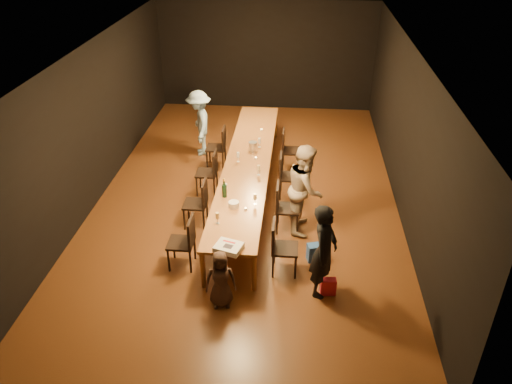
# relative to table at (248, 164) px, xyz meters

# --- Properties ---
(ground) EXTENTS (10.00, 10.00, 0.00)m
(ground) POSITION_rel_table_xyz_m (0.00, 0.00, -0.70)
(ground) COLOR #3F1D0F
(ground) RESTS_ON ground
(room_shell) EXTENTS (6.04, 10.04, 3.02)m
(room_shell) POSITION_rel_table_xyz_m (0.00, 0.00, 1.38)
(room_shell) COLOR black
(room_shell) RESTS_ON ground
(table) EXTENTS (0.90, 6.00, 0.75)m
(table) POSITION_rel_table_xyz_m (0.00, 0.00, 0.00)
(table) COLOR brown
(table) RESTS_ON ground
(chair_right_0) EXTENTS (0.42, 0.42, 0.93)m
(chair_right_0) POSITION_rel_table_xyz_m (0.85, -2.40, -0.24)
(chair_right_0) COLOR black
(chair_right_0) RESTS_ON ground
(chair_right_1) EXTENTS (0.42, 0.42, 0.93)m
(chair_right_1) POSITION_rel_table_xyz_m (0.85, -1.20, -0.24)
(chair_right_1) COLOR black
(chair_right_1) RESTS_ON ground
(chair_right_2) EXTENTS (0.42, 0.42, 0.93)m
(chair_right_2) POSITION_rel_table_xyz_m (0.85, 0.00, -0.24)
(chair_right_2) COLOR black
(chair_right_2) RESTS_ON ground
(chair_right_3) EXTENTS (0.42, 0.42, 0.93)m
(chair_right_3) POSITION_rel_table_xyz_m (0.85, 1.20, -0.24)
(chair_right_3) COLOR black
(chair_right_3) RESTS_ON ground
(chair_left_0) EXTENTS (0.42, 0.42, 0.93)m
(chair_left_0) POSITION_rel_table_xyz_m (-0.85, -2.40, -0.24)
(chair_left_0) COLOR black
(chair_left_0) RESTS_ON ground
(chair_left_1) EXTENTS (0.42, 0.42, 0.93)m
(chair_left_1) POSITION_rel_table_xyz_m (-0.85, -1.20, -0.24)
(chair_left_1) COLOR black
(chair_left_1) RESTS_ON ground
(chair_left_2) EXTENTS (0.42, 0.42, 0.93)m
(chair_left_2) POSITION_rel_table_xyz_m (-0.85, 0.00, -0.24)
(chair_left_2) COLOR black
(chair_left_2) RESTS_ON ground
(chair_left_3) EXTENTS (0.42, 0.42, 0.93)m
(chair_left_3) POSITION_rel_table_xyz_m (-0.85, 1.20, -0.24)
(chair_left_3) COLOR black
(chair_left_3) RESTS_ON ground
(woman_birthday) EXTENTS (0.53, 0.66, 1.55)m
(woman_birthday) POSITION_rel_table_xyz_m (1.44, -2.84, 0.08)
(woman_birthday) COLOR black
(woman_birthday) RESTS_ON ground
(woman_tan) EXTENTS (0.67, 0.84, 1.67)m
(woman_tan) POSITION_rel_table_xyz_m (1.15, -1.11, 0.13)
(woman_tan) COLOR #C9B197
(woman_tan) RESTS_ON ground
(man_blue) EXTENTS (0.82, 1.11, 1.55)m
(man_blue) POSITION_rel_table_xyz_m (-1.32, 1.81, 0.07)
(man_blue) COLOR #9BC5EF
(man_blue) RESTS_ON ground
(child) EXTENTS (0.51, 0.38, 0.95)m
(child) POSITION_rel_table_xyz_m (-0.06, -3.25, -0.23)
(child) COLOR #3F2B23
(child) RESTS_ON ground
(gift_bag_red) EXTENTS (0.25, 0.15, 0.28)m
(gift_bag_red) POSITION_rel_table_xyz_m (1.54, -2.89, -0.56)
(gift_bag_red) COLOR red
(gift_bag_red) RESTS_ON ground
(gift_bag_blue) EXTENTS (0.29, 0.23, 0.32)m
(gift_bag_blue) POSITION_rel_table_xyz_m (1.35, -2.07, -0.54)
(gift_bag_blue) COLOR blue
(gift_bag_blue) RESTS_ON ground
(birthday_cake) EXTENTS (0.46, 0.41, 0.09)m
(birthday_cake) POSITION_rel_table_xyz_m (0.01, -2.90, 0.09)
(birthday_cake) COLOR white
(birthday_cake) RESTS_ON table
(plate_stack) EXTENTS (0.24, 0.24, 0.10)m
(plate_stack) POSITION_rel_table_xyz_m (-0.06, -1.70, 0.10)
(plate_stack) COLOR white
(plate_stack) RESTS_ON table
(champagne_bottle) EXTENTS (0.10, 0.10, 0.36)m
(champagne_bottle) POSITION_rel_table_xyz_m (-0.27, -1.38, 0.23)
(champagne_bottle) COLOR black
(champagne_bottle) RESTS_ON table
(ice_bucket) EXTENTS (0.19, 0.19, 0.20)m
(ice_bucket) POSITION_rel_table_xyz_m (0.06, 0.51, 0.15)
(ice_bucket) COLOR #B1B1B6
(ice_bucket) RESTS_ON table
(wineglass_0) EXTENTS (0.06, 0.06, 0.21)m
(wineglass_0) POSITION_rel_table_xyz_m (-0.26, -2.22, 0.15)
(wineglass_0) COLOR beige
(wineglass_0) RESTS_ON table
(wineglass_1) EXTENTS (0.06, 0.06, 0.21)m
(wineglass_1) POSITION_rel_table_xyz_m (0.29, -1.58, 0.15)
(wineglass_1) COLOR beige
(wineglass_1) RESTS_ON table
(wineglass_2) EXTENTS (0.06, 0.06, 0.21)m
(wineglass_2) POSITION_rel_table_xyz_m (-0.26, -1.29, 0.15)
(wineglass_2) COLOR silver
(wineglass_2) RESTS_ON table
(wineglass_3) EXTENTS (0.06, 0.06, 0.21)m
(wineglass_3) POSITION_rel_table_xyz_m (0.26, -0.53, 0.15)
(wineglass_3) COLOR beige
(wineglass_3) RESTS_ON table
(wineglass_4) EXTENTS (0.06, 0.06, 0.21)m
(wineglass_4) POSITION_rel_table_xyz_m (-0.19, -0.02, 0.15)
(wineglass_4) COLOR silver
(wineglass_4) RESTS_ON table
(wineglass_5) EXTENTS (0.06, 0.06, 0.21)m
(wineglass_5) POSITION_rel_table_xyz_m (0.18, 0.69, 0.15)
(wineglass_5) COLOR silver
(wineglass_5) RESTS_ON table
(tealight_near) EXTENTS (0.05, 0.05, 0.03)m
(tealight_near) POSITION_rel_table_xyz_m (0.15, -1.77, 0.06)
(tealight_near) COLOR #B2B7B2
(tealight_near) RESTS_ON table
(tealight_mid) EXTENTS (0.05, 0.05, 0.03)m
(tealight_mid) POSITION_rel_table_xyz_m (0.15, 0.14, 0.06)
(tealight_mid) COLOR #B2B7B2
(tealight_mid) RESTS_ON table
(tealight_far) EXTENTS (0.05, 0.05, 0.03)m
(tealight_far) POSITION_rel_table_xyz_m (0.15, 1.56, 0.06)
(tealight_far) COLOR #B2B7B2
(tealight_far) RESTS_ON table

